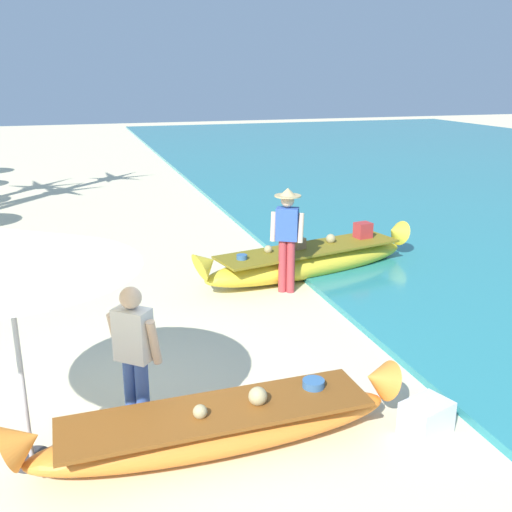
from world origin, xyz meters
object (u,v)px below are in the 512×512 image
(person_vendor_hatted, at_px, (287,233))
(cooler_box, at_px, (426,418))
(patio_umbrella_large, at_px, (5,251))
(boat_orange_foreground, at_px, (218,426))
(boat_yellow_midground, at_px, (310,260))
(person_tourist_customer, at_px, (134,352))

(person_vendor_hatted, distance_m, cooler_box, 4.42)
(patio_umbrella_large, bearing_deg, boat_orange_foreground, -9.98)
(boat_yellow_midground, relative_size, cooler_box, 9.34)
(person_vendor_hatted, xyz_separation_m, person_tourist_customer, (-2.88, -3.37, -0.15))
(person_vendor_hatted, relative_size, person_tourist_customer, 1.13)
(cooler_box, bearing_deg, boat_orange_foreground, 150.73)
(person_tourist_customer, height_order, patio_umbrella_large, patio_umbrella_large)
(person_tourist_customer, bearing_deg, cooler_box, -18.94)
(boat_yellow_midground, relative_size, person_vendor_hatted, 2.54)
(boat_orange_foreground, relative_size, person_vendor_hatted, 2.22)
(person_tourist_customer, distance_m, cooler_box, 3.07)
(patio_umbrella_large, xyz_separation_m, cooler_box, (3.87, -0.71, -1.94))
(boat_orange_foreground, relative_size, person_tourist_customer, 2.51)
(person_vendor_hatted, distance_m, patio_umbrella_large, 5.45)
(boat_yellow_midground, relative_size, person_tourist_customer, 2.87)
(boat_orange_foreground, height_order, boat_yellow_midground, boat_yellow_midground)
(boat_orange_foreground, xyz_separation_m, person_tourist_customer, (-0.72, 0.57, 0.65))
(boat_yellow_midground, distance_m, person_vendor_hatted, 1.19)
(boat_orange_foreground, height_order, cooler_box, boat_orange_foreground)
(person_tourist_customer, relative_size, patio_umbrella_large, 0.68)
(patio_umbrella_large, distance_m, cooler_box, 4.39)
(person_vendor_hatted, relative_size, cooler_box, 3.68)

